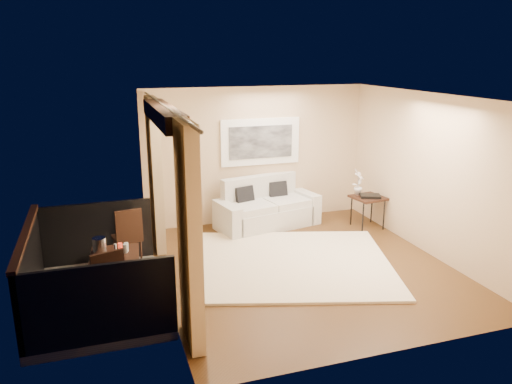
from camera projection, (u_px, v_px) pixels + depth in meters
name	position (u px, v px, depth m)	size (l,w,h in m)	color
floor	(304.00, 267.00, 8.02)	(5.00, 5.00, 0.00)	#543618
room_shell	(163.00, 114.00, 6.70)	(5.00, 6.40, 5.00)	white
balcony	(87.00, 285.00, 6.99)	(1.81, 2.60, 1.17)	#605B56
curtains	(169.00, 199.00, 7.03)	(0.16, 4.80, 2.64)	tan
artwork	(261.00, 142.00, 9.86)	(1.62, 0.07, 0.92)	white
rug	(291.00, 263.00, 8.13)	(3.18, 2.77, 0.04)	#FAEAC9
sofa	(266.00, 209.00, 9.86)	(2.14, 1.26, 0.96)	silver
side_table	(368.00, 199.00, 9.70)	(0.65, 0.65, 0.63)	black
tray	(370.00, 196.00, 9.64)	(0.38, 0.28, 0.05)	black
orchid	(358.00, 182.00, 9.74)	(0.27, 0.18, 0.51)	white
bistro_table	(115.00, 259.00, 6.67)	(0.68, 0.68, 0.74)	black
balcony_chair_far	(128.00, 233.00, 7.90)	(0.49, 0.49, 0.97)	black
balcony_chair_near	(111.00, 285.00, 6.15)	(0.52, 0.52, 0.96)	black
ice_bucket	(99.00, 245.00, 6.66)	(0.18, 0.18, 0.20)	silver
candle	(120.00, 246.00, 6.82)	(0.06, 0.06, 0.07)	red
vase	(115.00, 250.00, 6.51)	(0.04, 0.04, 0.18)	white
glass_a	(125.00, 248.00, 6.65)	(0.06, 0.06, 0.12)	silver
glass_b	(126.00, 247.00, 6.70)	(0.06, 0.06, 0.12)	white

